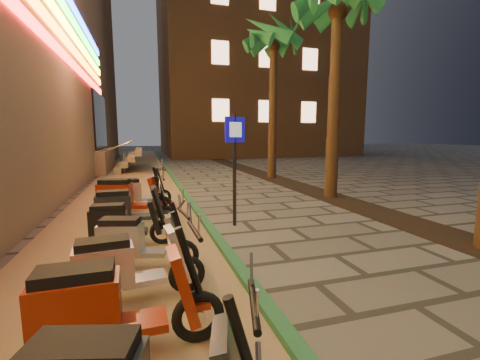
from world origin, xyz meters
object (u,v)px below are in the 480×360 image
object	(u,v)px
pedestrian_sign	(235,154)
scooter_6	(136,241)
scooter_4	(109,306)
scooter_10	(136,192)
scooter_5	(126,266)
scooter_7	(122,223)
scooter_9	(127,197)
scooter_8	(126,208)

from	to	relation	value
pedestrian_sign	scooter_6	bearing A→B (deg)	-162.28
scooter_4	scooter_6	size ratio (longest dim) A/B	1.14
pedestrian_sign	scooter_10	bearing A→B (deg)	109.23
scooter_6	scooter_5	bearing A→B (deg)	-80.60
scooter_7	scooter_9	bearing A→B (deg)	94.29
scooter_5	scooter_7	world-z (taller)	scooter_5
scooter_9	scooter_10	bearing A→B (deg)	92.32
scooter_8	scooter_9	xyz separation A→B (m)	(-0.04, 1.10, 0.05)
scooter_5	scooter_9	world-z (taller)	scooter_9
scooter_5	scooter_8	distance (m)	3.07
scooter_10	pedestrian_sign	bearing A→B (deg)	-63.23
pedestrian_sign	scooter_5	bearing A→B (deg)	-151.49
pedestrian_sign	scooter_6	world-z (taller)	pedestrian_sign
scooter_5	pedestrian_sign	bearing A→B (deg)	46.84
pedestrian_sign	scooter_7	bearing A→B (deg)	173.47
scooter_7	scooter_10	bearing A→B (deg)	90.34
scooter_5	scooter_9	bearing A→B (deg)	86.19
scooter_5	scooter_7	bearing A→B (deg)	88.28
pedestrian_sign	scooter_5	size ratio (longest dim) A/B	1.60
scooter_4	scooter_10	size ratio (longest dim) A/B	1.07
scooter_8	scooter_9	world-z (taller)	scooter_9
scooter_8	scooter_5	bearing A→B (deg)	-88.78
scooter_8	scooter_9	size ratio (longest dim) A/B	0.92
scooter_5	scooter_8	size ratio (longest dim) A/B	0.95
scooter_4	pedestrian_sign	bearing A→B (deg)	58.07
scooter_5	scooter_7	distance (m)	2.12
scooter_4	scooter_5	xyz separation A→B (m)	(0.09, 0.98, -0.04)
scooter_6	scooter_9	world-z (taller)	scooter_9
scooter_4	scooter_8	xyz separation A→B (m)	(-0.04, 4.05, -0.01)
pedestrian_sign	scooter_8	xyz separation A→B (m)	(-2.29, 0.20, -1.10)
scooter_6	scooter_9	xyz separation A→B (m)	(-0.27, 3.17, 0.10)
scooter_6	scooter_10	xyz separation A→B (m)	(-0.07, 4.09, 0.03)
scooter_6	scooter_10	world-z (taller)	scooter_10
scooter_4	scooter_9	world-z (taller)	scooter_9
scooter_6	scooter_7	xyz separation A→B (m)	(-0.26, 1.11, -0.00)
scooter_5	scooter_9	distance (m)	4.17
scooter_4	scooter_8	world-z (taller)	scooter_4
pedestrian_sign	scooter_5	world-z (taller)	pedestrian_sign
scooter_6	pedestrian_sign	bearing A→B (deg)	57.31
scooter_4	scooter_5	distance (m)	0.99
scooter_5	scooter_4	bearing A→B (deg)	-101.49
scooter_4	scooter_10	xyz separation A→B (m)	(0.12, 6.07, -0.03)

